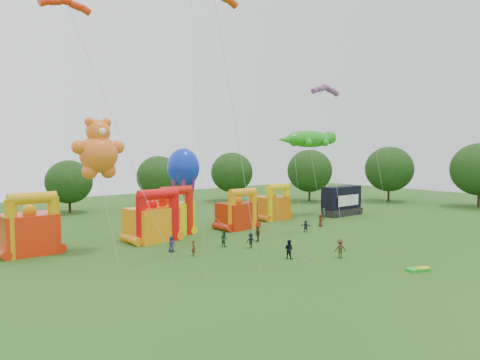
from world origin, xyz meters
TOP-DOWN VIEW (x-y plane):
  - ground at (0.00, 0.00)m, footprint 160.00×160.00m
  - tree_ring at (-1.15, 0.60)m, footprint 120.49×122.56m
  - bouncy_castle_0 at (-20.09, 28.87)m, footprint 5.17×4.17m
  - bouncy_castle_1 at (-7.24, 26.88)m, footprint 6.10×5.25m
  - bouncy_castle_2 at (-3.74, 28.67)m, footprint 5.51×4.80m
  - bouncy_castle_3 at (5.37, 26.80)m, footprint 5.08×4.27m
  - bouncy_castle_4 at (14.44, 29.49)m, footprint 4.97×4.18m
  - stage_trailer at (26.28, 25.72)m, footprint 7.36×2.96m
  - teddy_bear_kite at (-14.23, 24.20)m, footprint 5.51×8.61m
  - gecko_kite at (20.39, 26.72)m, footprint 13.14×7.36m
  - octopus_kite at (0.25, 29.06)m, footprint 5.96×8.62m
  - parafoil_kites at (-7.52, 17.95)m, footprint 34.25×13.50m
  - diamond_kites at (-0.49, 13.04)m, footprint 22.71×14.92m
  - folded_kite_bundle at (5.30, 0.73)m, footprint 2.22×1.61m
  - spectator_0 at (-8.33, 20.60)m, footprint 0.97×0.78m
  - spectator_1 at (-7.43, 17.70)m, footprint 0.50×0.65m
  - spectator_2 at (-2.54, 19.18)m, footprint 0.81×0.97m
  - spectator_3 at (-0.67, 16.78)m, footprint 1.23×1.02m
  - spectator_4 at (2.13, 18.86)m, footprint 0.77×1.17m
  - spectator_5 at (10.84, 19.35)m, footprint 1.16×1.42m
  - spectator_6 at (15.52, 20.85)m, footprint 0.87×0.58m
  - spectator_7 at (20.13, 24.17)m, footprint 0.80×0.76m
  - spectator_8 at (-0.62, 10.96)m, footprint 0.93×1.07m
  - spectator_9 at (3.49, 7.93)m, footprint 1.41×1.20m

SIDE VIEW (x-z plane):
  - ground at x=0.00m, z-range 0.00..0.00m
  - folded_kite_bundle at x=5.30m, z-range -0.02..0.29m
  - spectator_5 at x=10.84m, z-range 0.00..1.52m
  - spectator_1 at x=-7.43m, z-range 0.00..1.61m
  - spectator_3 at x=-0.67m, z-range 0.00..1.66m
  - spectator_0 at x=-8.33m, z-range 0.00..1.73m
  - spectator_6 at x=15.52m, z-range 0.00..1.77m
  - spectator_2 at x=-2.54m, z-range 0.00..1.79m
  - spectator_7 at x=20.13m, z-range 0.00..1.84m
  - spectator_4 at x=2.13m, z-range 0.00..1.84m
  - spectator_8 at x=-0.62m, z-range 0.00..1.88m
  - spectator_9 at x=3.49m, z-range 0.00..1.89m
  - bouncy_castle_3 at x=5.37m, z-range -0.66..4.93m
  - bouncy_castle_4 at x=14.44m, z-range -0.66..4.97m
  - stage_trailer at x=26.28m, z-range -0.09..4.73m
  - bouncy_castle_1 at x=-7.24m, z-range -0.75..5.47m
  - bouncy_castle_2 at x=-3.74m, z-range -0.74..5.51m
  - bouncy_castle_0 at x=-20.09m, z-range -0.78..5.71m
  - octopus_kite at x=0.25m, z-range -0.47..10.59m
  - tree_ring at x=-1.15m, z-range 0.22..12.30m
  - teddy_bear_kite at x=-14.23m, z-range 1.21..15.37m
  - gecko_kite at x=20.39m, z-range 1.49..15.45m
  - parafoil_kites at x=-7.52m, z-range -1.63..25.14m
  - diamond_kites at x=-0.49m, z-range -2.53..33.31m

